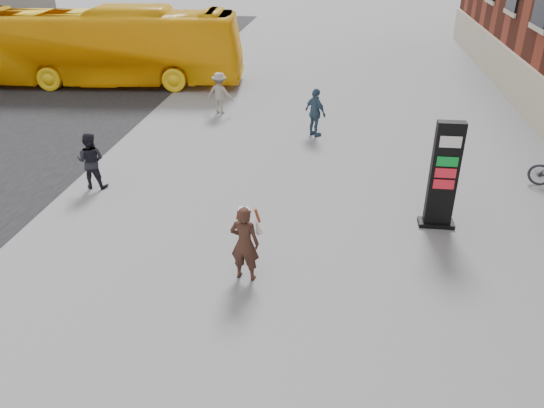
# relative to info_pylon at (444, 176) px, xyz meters

# --- Properties ---
(ground) EXTENTS (100.00, 100.00, 0.00)m
(ground) POSITION_rel_info_pylon_xyz_m (-4.98, -2.14, -1.33)
(ground) COLOR #9E9EA3
(info_pylon) EXTENTS (0.86, 0.44, 2.66)m
(info_pylon) POSITION_rel_info_pylon_xyz_m (0.00, 0.00, 0.00)
(info_pylon) COLOR black
(info_pylon) RESTS_ON ground
(woman) EXTENTS (0.68, 0.63, 1.67)m
(woman) POSITION_rel_info_pylon_xyz_m (-4.23, -2.81, -0.47)
(woman) COLOR #3B2117
(woman) RESTS_ON ground
(bus) EXTENTS (12.41, 4.16, 3.39)m
(bus) POSITION_rel_info_pylon_xyz_m (-13.26, 11.45, 0.37)
(bus) COLOR yellow
(bus) RESTS_ON road
(pedestrian_a) EXTENTS (0.80, 0.64, 1.59)m
(pedestrian_a) POSITION_rel_info_pylon_xyz_m (-9.24, 0.87, -0.53)
(pedestrian_a) COLOR black
(pedestrian_a) RESTS_ON ground
(pedestrian_b) EXTENTS (1.12, 0.77, 1.60)m
(pedestrian_b) POSITION_rel_info_pylon_xyz_m (-7.24, 7.86, -0.53)
(pedestrian_b) COLOR gray
(pedestrian_b) RESTS_ON ground
(pedestrian_c) EXTENTS (0.98, 0.98, 1.67)m
(pedestrian_c) POSITION_rel_info_pylon_xyz_m (-3.40, 5.86, -0.49)
(pedestrian_c) COLOR #39556D
(pedestrian_c) RESTS_ON ground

